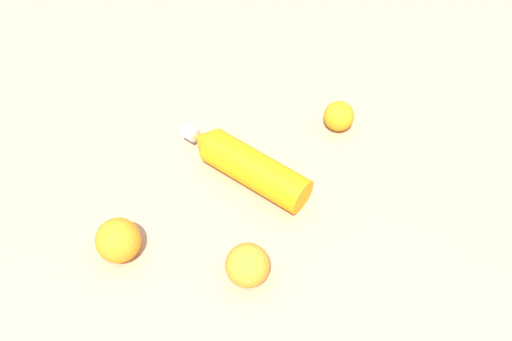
# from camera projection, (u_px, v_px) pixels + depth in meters

# --- Properties ---
(ground_plane) EXTENTS (2.40, 2.40, 0.00)m
(ground_plane) POSITION_uv_depth(u_px,v_px,m) (235.00, 190.00, 1.14)
(ground_plane) COLOR #9E7F60
(water_bottle) EXTENTS (0.07, 0.28, 0.07)m
(water_bottle) POSITION_uv_depth(u_px,v_px,m) (247.00, 165.00, 1.14)
(water_bottle) COLOR orange
(water_bottle) RESTS_ON ground_plane
(orange_0) EXTENTS (0.06, 0.06, 0.06)m
(orange_0) POSITION_uv_depth(u_px,v_px,m) (339.00, 116.00, 1.21)
(orange_0) COLOR orange
(orange_0) RESTS_ON ground_plane
(orange_1) EXTENTS (0.08, 0.08, 0.08)m
(orange_1) POSITION_uv_depth(u_px,v_px,m) (118.00, 240.00, 1.04)
(orange_1) COLOR orange
(orange_1) RESTS_ON ground_plane
(orange_2) EXTENTS (0.08, 0.08, 0.08)m
(orange_2) POSITION_uv_depth(u_px,v_px,m) (248.00, 265.00, 1.01)
(orange_2) COLOR orange
(orange_2) RESTS_ON ground_plane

